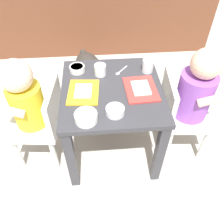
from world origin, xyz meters
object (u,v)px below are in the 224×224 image
water_cup_right (100,71)px  cereal_bowl_left_side (86,117)px  dining_table (112,102)px  veggie_bowl_far (115,111)px  seated_child_right (193,94)px  dog (90,70)px  food_tray_left (83,92)px  spoon_by_left_tray (121,71)px  water_cup_left (148,66)px  veggie_bowl_near (77,68)px  food_tray_right (141,89)px  seated_child_left (29,103)px

water_cup_right → cereal_bowl_left_side: (-0.07, -0.32, -0.00)m
dining_table → veggie_bowl_far: bearing=-89.6°
seated_child_right → dog: (-0.53, 0.54, -0.20)m
cereal_bowl_left_side → veggie_bowl_far: bearing=13.7°
food_tray_left → spoon_by_left_tray: (0.20, 0.15, -0.00)m
seated_child_right → water_cup_right: size_ratio=11.17×
dining_table → water_cup_left: size_ratio=7.44×
veggie_bowl_near → water_cup_right: bearing=-18.3°
dog → veggie_bowl_near: (-0.05, -0.35, 0.26)m
water_cup_right → cereal_bowl_left_side: water_cup_right is taller
food_tray_left → water_cup_left: size_ratio=2.75×
food_tray_right → water_cup_left: water_cup_left is taller
spoon_by_left_tray → seated_child_left: bearing=-161.9°
veggie_bowl_near → dog: bearing=81.4°
seated_child_left → seated_child_right: 0.82m
seated_child_right → food_tray_left: 0.55m
veggie_bowl_near → seated_child_right: bearing=-17.3°
veggie_bowl_far → cereal_bowl_left_side: size_ratio=0.84×
water_cup_right → spoon_by_left_tray: size_ratio=0.72×
dog → food_tray_right: size_ratio=2.10×
water_cup_left → water_cup_right: water_cup_left is taller
seated_child_right → food_tray_right: 0.28m
cereal_bowl_left_side → spoon_by_left_tray: bearing=61.5°
seated_child_left → water_cup_right: seated_child_left is taller
veggie_bowl_near → spoon_by_left_tray: size_ratio=0.96×
seated_child_right → cereal_bowl_left_side: 0.57m
seated_child_right → dog: bearing=134.7°
veggie_bowl_far → veggie_bowl_near: bearing=117.7°
seated_child_left → veggie_bowl_far: 0.44m
water_cup_right → cereal_bowl_left_side: bearing=-103.1°
dining_table → seated_child_left: seated_child_left is taller
water_cup_left → veggie_bowl_far: 0.36m
dining_table → spoon_by_left_tray: bearing=67.5°
food_tray_left → veggie_bowl_near: bearing=100.4°
food_tray_right → dining_table: bearing=172.6°
seated_child_right → food_tray_right: seated_child_right is taller
food_tray_left → dining_table: bearing=7.4°
water_cup_left → seated_child_right: bearing=-35.2°
food_tray_left → spoon_by_left_tray: food_tray_left is taller
water_cup_right → veggie_bowl_far: 0.30m
food_tray_left → spoon_by_left_tray: size_ratio=2.32×
seated_child_left → veggie_bowl_far: size_ratio=8.00×
seated_child_right → water_cup_right: (-0.46, 0.14, 0.07)m
food_tray_left → dog: bearing=87.8°
seated_child_right → water_cup_left: 0.27m
seated_child_left → food_tray_left: 0.28m
spoon_by_left_tray → veggie_bowl_far: bearing=-100.3°
veggie_bowl_far → cereal_bowl_left_side: (-0.13, -0.03, 0.00)m
food_tray_right → spoon_by_left_tray: size_ratio=2.43×
seated_child_right → veggie_bowl_near: 0.61m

